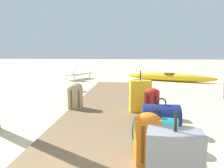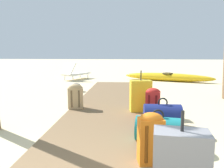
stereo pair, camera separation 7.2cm
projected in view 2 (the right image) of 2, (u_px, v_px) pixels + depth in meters
name	position (u px, v px, depth m)	size (l,w,h in m)	color
ground_plane	(112.00, 122.00, 4.39)	(60.00, 60.00, 0.00)	beige
boardwalk	(114.00, 109.00, 5.19)	(1.94, 8.22, 0.08)	brown
duffel_bag_teal	(158.00, 129.00, 3.23)	(0.66, 0.45, 0.46)	#197A7F
duffel_bag_blue	(146.00, 99.00, 5.35)	(0.53, 0.36, 0.42)	#2847B7
backpack_red	(153.00, 102.00, 4.35)	(0.30, 0.27, 0.57)	red
backpack_orange	(151.00, 137.00, 2.59)	(0.30, 0.24, 0.59)	orange
duffel_bag_navy	(162.00, 116.00, 3.80)	(0.61, 0.41, 0.51)	navy
backpack_tan	(76.00, 96.00, 5.06)	(0.34, 0.24, 0.54)	tan
suitcase_yellow	(141.00, 96.00, 4.82)	(0.47, 0.30, 0.86)	gold
lounge_chair	(75.00, 73.00, 10.64)	(1.20, 1.63, 0.81)	white
kayak	(168.00, 77.00, 10.15)	(3.88, 1.81, 0.36)	gold
rock_left_near	(76.00, 87.00, 7.60)	(0.37, 0.33, 0.28)	slate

